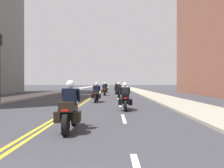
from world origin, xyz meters
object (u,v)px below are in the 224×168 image
at_px(motorcycle_0, 70,111).
at_px(motorcycle_7, 116,87).
at_px(motorcycle_1, 125,99).
at_px(motorcycle_6, 106,88).
at_px(motorcycle_3, 119,92).
at_px(motorcycle_5, 117,89).
at_px(motorcycle_2, 96,94).
at_px(motorcycle_4, 105,90).

relative_size(motorcycle_0, motorcycle_7, 1.03).
bearing_deg(motorcycle_1, motorcycle_6, 95.76).
relative_size(motorcycle_3, motorcycle_5, 1.09).
distance_m(motorcycle_2, motorcycle_7, 26.50).
height_order(motorcycle_4, motorcycle_7, motorcycle_4).
bearing_deg(motorcycle_4, motorcycle_0, -89.68).
bearing_deg(motorcycle_4, motorcycle_3, -70.12).
bearing_deg(motorcycle_3, motorcycle_0, -99.61).
bearing_deg(motorcycle_6, motorcycle_1, -84.33).
bearing_deg(motorcycle_5, motorcycle_7, 92.61).
bearing_deg(motorcycle_1, motorcycle_7, 91.53).
height_order(motorcycle_3, motorcycle_4, motorcycle_4).
bearing_deg(motorcycle_2, motorcycle_7, 87.89).
distance_m(motorcycle_4, motorcycle_5, 5.64).
distance_m(motorcycle_2, motorcycle_6, 20.62).
bearing_deg(motorcycle_0, motorcycle_3, 81.56).
xyz_separation_m(motorcycle_3, motorcycle_6, (-1.93, 15.34, 0.02)).
xyz_separation_m(motorcycle_0, motorcycle_5, (1.89, 26.19, -0.01)).
bearing_deg(motorcycle_7, motorcycle_0, -91.15).
relative_size(motorcycle_1, motorcycle_6, 1.04).
height_order(motorcycle_3, motorcycle_5, motorcycle_3).
bearing_deg(motorcycle_3, motorcycle_1, -92.14).
relative_size(motorcycle_2, motorcycle_6, 1.01).
distance_m(motorcycle_0, motorcycle_1, 5.85).
distance_m(motorcycle_0, motorcycle_2, 10.65).
height_order(motorcycle_0, motorcycle_1, motorcycle_0).
xyz_separation_m(motorcycle_5, motorcycle_6, (-1.92, 5.08, 0.03)).
xyz_separation_m(motorcycle_1, motorcycle_3, (-0.13, 10.44, 0.02)).
distance_m(motorcycle_4, motorcycle_7, 16.36).
height_order(motorcycle_0, motorcycle_4, motorcycle_4).
relative_size(motorcycle_3, motorcycle_4, 0.99).
bearing_deg(motorcycle_5, motorcycle_0, -91.76).
height_order(motorcycle_2, motorcycle_5, motorcycle_2).
relative_size(motorcycle_0, motorcycle_1, 1.05).
height_order(motorcycle_0, motorcycle_3, motorcycle_0).
xyz_separation_m(motorcycle_3, motorcycle_4, (-1.68, 4.88, 0.00)).
relative_size(motorcycle_3, motorcycle_6, 1.08).
bearing_deg(motorcycle_4, motorcycle_5, 73.60).
height_order(motorcycle_1, motorcycle_7, motorcycle_7).
height_order(motorcycle_0, motorcycle_6, motorcycle_0).
relative_size(motorcycle_5, motorcycle_6, 0.99).
relative_size(motorcycle_6, motorcycle_7, 0.94).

